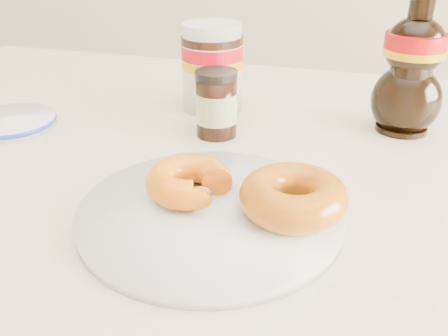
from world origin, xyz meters
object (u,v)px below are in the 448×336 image
(nutella_jar, at_px, (212,64))
(syrup_bottle, at_px, (412,66))
(donut_whole, at_px, (293,196))
(blue_rim_saucer, at_px, (10,121))
(plate, at_px, (210,213))
(dark_jar, at_px, (216,104))
(dining_table, at_px, (230,212))
(donut_bitten, at_px, (189,181))

(nutella_jar, xyz_separation_m, syrup_bottle, (0.29, -0.01, 0.02))
(donut_whole, height_order, nutella_jar, nutella_jar)
(donut_whole, xyz_separation_m, syrup_bottle, (0.11, 0.30, 0.06))
(blue_rim_saucer, bearing_deg, donut_whole, -17.86)
(plate, xyz_separation_m, syrup_bottle, (0.19, 0.31, 0.09))
(nutella_jar, bearing_deg, dark_jar, -69.38)
(dining_table, bearing_deg, donut_bitten, -94.16)
(syrup_bottle, bearing_deg, donut_whole, -110.68)
(plate, relative_size, nutella_jar, 2.01)
(dining_table, xyz_separation_m, dark_jar, (-0.04, 0.07, 0.13))
(dining_table, relative_size, donut_bitten, 14.97)
(donut_bitten, distance_m, syrup_bottle, 0.37)
(blue_rim_saucer, bearing_deg, plate, -23.37)
(donut_whole, bearing_deg, blue_rim_saucer, 162.14)
(donut_bitten, xyz_separation_m, donut_whole, (0.11, -0.01, 0.00))
(donut_whole, bearing_deg, dining_table, 127.48)
(plate, distance_m, dark_jar, 0.23)
(syrup_bottle, bearing_deg, nutella_jar, 177.83)
(nutella_jar, bearing_deg, dining_table, -65.16)
(syrup_bottle, bearing_deg, dining_table, -143.12)
(dining_table, relative_size, donut_whole, 12.88)
(dining_table, bearing_deg, dark_jar, 120.91)
(dining_table, height_order, nutella_jar, nutella_jar)
(plate, bearing_deg, donut_bitten, 147.55)
(donut_whole, relative_size, syrup_bottle, 0.57)
(dining_table, height_order, syrup_bottle, syrup_bottle)
(donut_whole, distance_m, dark_jar, 0.25)
(dining_table, height_order, donut_whole, donut_whole)
(plate, xyz_separation_m, donut_whole, (0.08, 0.01, 0.03))
(dining_table, distance_m, dark_jar, 0.15)
(dining_table, distance_m, plate, 0.17)
(plate, distance_m, blue_rim_saucer, 0.40)
(dining_table, bearing_deg, donut_whole, -52.52)
(syrup_bottle, xyz_separation_m, blue_rim_saucer, (-0.56, -0.15, -0.09))
(donut_bitten, relative_size, donut_whole, 0.86)
(dining_table, xyz_separation_m, syrup_bottle, (0.21, 0.16, 0.18))
(donut_bitten, bearing_deg, syrup_bottle, 34.36)
(donut_whole, bearing_deg, plate, -170.65)
(dining_table, height_order, blue_rim_saucer, blue_rim_saucer)
(plate, bearing_deg, donut_whole, 9.35)
(dining_table, bearing_deg, syrup_bottle, 36.88)
(donut_bitten, distance_m, donut_whole, 0.11)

